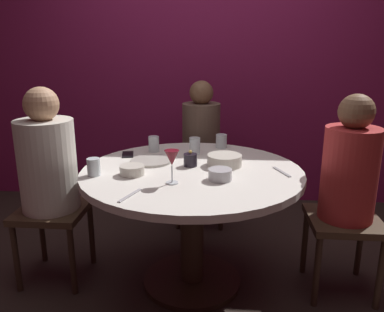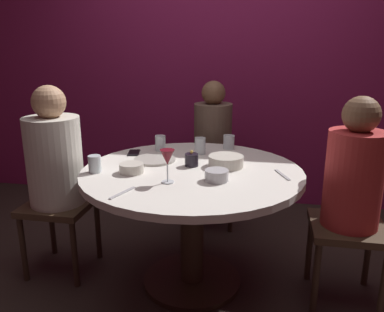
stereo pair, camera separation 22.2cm
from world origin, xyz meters
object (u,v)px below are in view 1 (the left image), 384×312
at_px(seated_diner_right, 349,175).
at_px(seated_diner_left, 48,166).
at_px(cup_by_left_diner, 195,146).
at_px(cup_center_front, 154,144).
at_px(bowl_serving_large, 220,174).
at_px(seated_diner_back, 201,137).
at_px(bowl_salad_center, 224,160).
at_px(cell_phone, 128,154).
at_px(cup_near_candle, 221,141).
at_px(dinner_plate, 152,161).
at_px(bowl_small_white, 132,170).
at_px(cup_by_right_diner, 94,167).
at_px(dining_table, 192,196).
at_px(candle_holder, 190,160).
at_px(wine_glass, 172,159).

bearing_deg(seated_diner_right, seated_diner_left, 0.00).
height_order(cup_by_left_diner, cup_center_front, cup_by_left_diner).
xyz_separation_m(bowl_serving_large, cup_by_left_diner, (-0.17, 0.50, 0.02)).
relative_size(seated_diner_back, bowl_salad_center, 5.69).
xyz_separation_m(cell_phone, bowl_salad_center, (0.62, -0.18, 0.03)).
height_order(seated_diner_back, seated_diner_right, seated_diner_right).
relative_size(seated_diner_left, seated_diner_right, 1.02).
xyz_separation_m(seated_diner_left, cup_near_candle, (1.02, 0.51, 0.05)).
xyz_separation_m(dinner_plate, bowl_small_white, (-0.06, -0.25, 0.02)).
height_order(cell_phone, cup_by_right_diner, cup_by_right_diner).
bearing_deg(dinner_plate, dining_table, -27.07).
bearing_deg(cup_center_front, seated_diner_back, 61.78).
distance_m(bowl_serving_large, bowl_salad_center, 0.26).
height_order(bowl_serving_large, cup_near_candle, cup_near_candle).
height_order(candle_holder, bowl_small_white, candle_holder).
xyz_separation_m(cell_phone, cup_near_candle, (0.60, 0.24, 0.04)).
xyz_separation_m(dinner_plate, cup_near_candle, (0.42, 0.37, 0.04)).
xyz_separation_m(wine_glass, cell_phone, (-0.36, 0.51, -0.12)).
xyz_separation_m(dining_table, seated_diner_back, (0.00, 0.90, 0.14)).
relative_size(dinner_plate, cell_phone, 1.83).
distance_m(bowl_salad_center, cup_center_front, 0.55).
bearing_deg(bowl_salad_center, cell_phone, 163.92).
bearing_deg(wine_glass, dining_table, 70.84).
height_order(seated_diner_back, wine_glass, seated_diner_back).
distance_m(cup_by_left_diner, cup_center_front, 0.28).
xyz_separation_m(seated_diner_back, candle_holder, (-0.01, -0.83, 0.06)).
xyz_separation_m(seated_diner_right, cup_by_right_diner, (-1.40, -0.15, 0.06)).
bearing_deg(cup_by_left_diner, dinner_plate, -140.17).
bearing_deg(dinner_plate, bowl_salad_center, -5.49).
height_order(dinner_plate, cup_by_left_diner, cup_by_left_diner).
relative_size(wine_glass, cup_by_right_diner, 1.84).
bearing_deg(cup_by_right_diner, seated_diner_right, 6.00).
distance_m(seated_diner_left, seated_diner_back, 1.24).
distance_m(dining_table, cup_by_left_diner, 0.40).
bearing_deg(cup_by_left_diner, seated_diner_back, 89.02).
height_order(seated_diner_right, bowl_salad_center, seated_diner_right).
relative_size(bowl_serving_large, bowl_salad_center, 0.62).
bearing_deg(candle_holder, cup_center_front, 131.77).
bearing_deg(dining_table, dinner_plate, 152.93).
bearing_deg(bowl_serving_large, dinner_plate, 144.68).
bearing_deg(wine_glass, cell_phone, 124.95).
distance_m(dinner_plate, cell_phone, 0.23).
distance_m(seated_diner_back, wine_glass, 1.15).
height_order(wine_glass, bowl_serving_large, wine_glass).
xyz_separation_m(bowl_serving_large, bowl_salad_center, (0.02, 0.25, 0.00)).
bearing_deg(cup_near_candle, cup_by_right_diner, -136.48).
bearing_deg(cup_by_right_diner, cell_phone, 78.34).
relative_size(seated_diner_left, wine_glass, 6.82).
xyz_separation_m(bowl_small_white, cup_by_right_diner, (-0.20, -0.03, 0.02)).
xyz_separation_m(cup_near_candle, cup_by_left_diner, (-0.17, -0.17, 0.01)).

